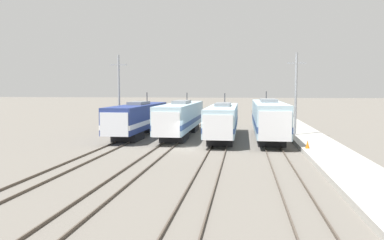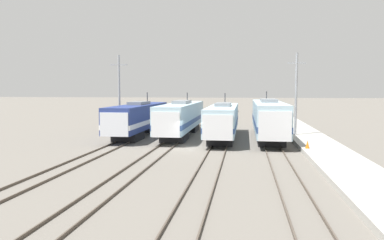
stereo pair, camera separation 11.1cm
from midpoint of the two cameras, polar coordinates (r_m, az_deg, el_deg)
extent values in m
plane|color=#666059|center=(34.18, -0.01, -4.38)|extent=(400.00, 400.00, 0.00)
cube|color=#4C4238|center=(36.18, -12.80, -3.87)|extent=(0.07, 120.00, 0.15)
cube|color=#4C4238|center=(35.70, -10.65, -3.95)|extent=(0.07, 120.00, 0.15)
cube|color=#4C4238|center=(34.75, -5.20, -4.12)|extent=(0.07, 120.00, 0.15)
cube|color=#4C4238|center=(34.45, -2.87, -4.19)|extent=(0.07, 120.00, 0.15)
cube|color=#4C4238|center=(33.97, 2.90, -4.31)|extent=(0.07, 120.00, 0.15)
cube|color=#4C4238|center=(33.87, 5.32, -4.35)|extent=(0.07, 120.00, 0.15)
cube|color=#4C4238|center=(33.89, 11.21, -4.42)|extent=(0.07, 120.00, 0.15)
cube|color=#4C4238|center=(34.00, 13.63, -4.43)|extent=(0.07, 120.00, 0.15)
cube|color=black|center=(40.00, -9.61, -2.42)|extent=(2.54, 3.70, 0.95)
cube|color=black|center=(48.04, -6.57, -1.19)|extent=(2.54, 3.70, 0.95)
cube|color=navy|center=(43.83, -7.98, 0.60)|extent=(2.99, 16.84, 2.67)
cube|color=silver|center=(43.87, -7.97, -0.09)|extent=(3.03, 16.88, 0.48)
cube|color=silver|center=(36.82, -11.15, -0.54)|extent=(2.75, 2.26, 2.27)
cube|color=black|center=(35.80, -11.71, 0.11)|extent=(2.34, 0.08, 0.64)
cube|color=slate|center=(43.75, -8.00, 2.58)|extent=(1.64, 4.21, 0.35)
cylinder|color=#38383D|center=(47.30, -6.77, 3.37)|extent=(0.12, 0.12, 1.38)
cube|color=#232326|center=(39.23, -2.57, -2.50)|extent=(2.48, 4.02, 0.95)
cube|color=#232326|center=(48.18, -0.56, -1.14)|extent=(2.48, 4.02, 0.95)
cube|color=#9EBCCC|center=(43.53, -1.47, 0.70)|extent=(2.92, 18.28, 2.80)
cube|color=navy|center=(43.57, -1.47, -0.03)|extent=(2.96, 18.32, 0.50)
cube|color=silver|center=(35.38, -3.70, -0.59)|extent=(2.68, 1.81, 2.38)
cube|color=black|center=(34.53, -3.98, 0.15)|extent=(2.28, 0.08, 0.67)
cube|color=gray|center=(43.44, -1.47, 2.77)|extent=(1.60, 4.57, 0.35)
cylinder|color=#38383D|center=(47.40, -0.67, 3.46)|extent=(0.12, 0.12, 1.22)
cube|color=#232326|center=(36.91, 4.45, -2.97)|extent=(2.46, 3.67, 0.95)
cube|color=#232326|center=(45.17, 5.12, -1.55)|extent=(2.46, 3.67, 0.95)
cube|color=#9EBCCC|center=(40.86, 4.83, 0.31)|extent=(2.90, 16.67, 2.63)
cube|color=navy|center=(40.91, 4.83, -0.43)|extent=(2.94, 16.71, 0.47)
cube|color=silver|center=(33.55, 4.12, -1.00)|extent=(2.67, 2.13, 2.24)
cube|color=black|center=(32.53, 4.00, -0.31)|extent=(2.27, 0.08, 0.63)
cube|color=gray|center=(40.77, 4.85, 2.40)|extent=(1.59, 4.17, 0.35)
cylinder|color=#38383D|center=(44.42, 5.12, 3.23)|extent=(0.12, 0.12, 1.34)
cube|color=#232326|center=(37.52, 12.01, -2.93)|extent=(2.59, 4.12, 0.95)
cube|color=#232326|center=(46.79, 11.23, -1.41)|extent=(2.59, 4.12, 0.95)
cube|color=#9EBCCC|center=(41.96, 11.62, 0.62)|extent=(3.04, 18.70, 3.04)
cube|color=navy|center=(42.01, 11.61, -0.21)|extent=(3.08, 18.74, 0.55)
cube|color=silver|center=(33.46, 12.52, -0.82)|extent=(2.80, 1.76, 2.59)
cube|color=black|center=(32.62, 12.64, 0.04)|extent=(2.38, 0.08, 0.72)
cube|color=gray|center=(41.88, 11.66, 2.94)|extent=(1.67, 4.68, 0.35)
cylinder|color=#38383D|center=(45.98, 11.35, 3.60)|extent=(0.12, 0.12, 1.15)
cylinder|color=gray|center=(44.83, -10.97, 3.73)|extent=(0.26, 0.26, 9.38)
cube|color=gray|center=(44.91, -11.04, 8.28)|extent=(2.01, 0.16, 0.16)
cylinder|color=gray|center=(42.76, 15.65, 3.59)|extent=(0.26, 0.26, 9.38)
cube|color=gray|center=(42.85, 15.75, 8.36)|extent=(2.01, 0.16, 0.16)
cube|color=#A8A59E|center=(34.52, 19.56, -4.25)|extent=(4.00, 120.00, 0.38)
cone|color=orange|center=(33.38, 17.27, -3.56)|extent=(0.36, 0.36, 0.69)
camera|label=1|loc=(0.06, -89.91, 0.01)|focal=35.00mm
camera|label=2|loc=(0.06, 90.09, -0.01)|focal=35.00mm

